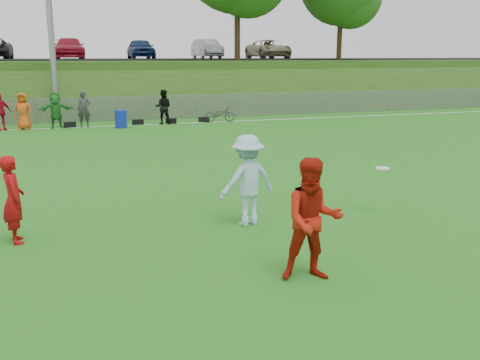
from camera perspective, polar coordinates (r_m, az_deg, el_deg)
name	(u,v)px	position (r m, az deg, el deg)	size (l,w,h in m)	color
ground	(234,250)	(9.48, -0.68, -7.49)	(120.00, 120.00, 0.00)	#236515
sideline_far	(122,126)	(26.80, -12.43, 5.70)	(60.00, 0.10, 0.01)	white
fence	(118,109)	(28.71, -12.92, 7.44)	(58.00, 0.06, 1.30)	gray
berm	(101,82)	(39.59, -14.57, 10.08)	(120.00, 18.00, 3.00)	#214714
parking_lot	(98,59)	(41.55, -14.89, 12.33)	(120.00, 12.00, 0.10)	black
car_row	(81,48)	(40.49, -16.56, 13.31)	(32.04, 5.18, 1.44)	silver
spectator_row	(68,110)	(26.58, -17.83, 7.15)	(8.49, 0.86, 1.69)	#B70C25
gear_bags	(147,122)	(27.03, -9.88, 6.14)	(7.17, 0.44, 0.26)	black
player_red_left	(13,199)	(10.47, -23.03, -1.92)	(0.59, 0.39, 1.62)	#A20B0D
player_red_center	(313,220)	(8.09, 7.78, -4.24)	(0.92, 0.71, 1.88)	#AA180B
player_blue	(248,180)	(10.64, 0.82, -0.04)	(1.18, 0.68, 1.83)	#A5C8E5
frisbee	(383,168)	(11.73, 14.98, 1.22)	(0.30, 0.30, 0.03)	white
recycling_bin	(121,119)	(25.95, -12.59, 6.36)	(0.55, 0.55, 0.83)	#0F26A5
bicycle	(220,114)	(27.73, -2.17, 7.06)	(0.53, 1.53, 0.81)	#2B2B2E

